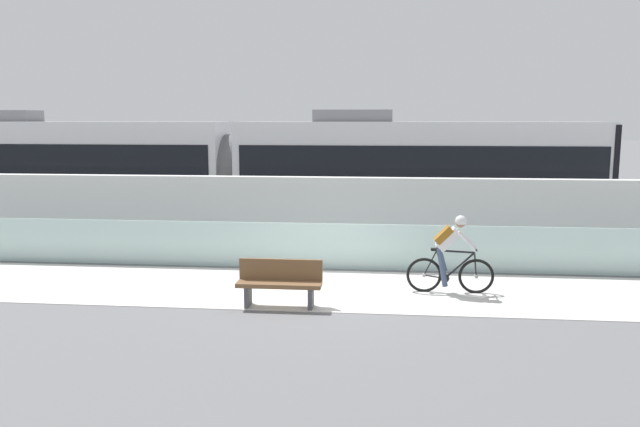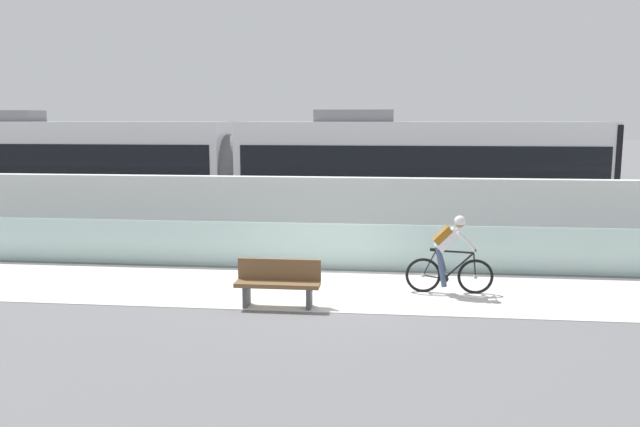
# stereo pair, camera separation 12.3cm
# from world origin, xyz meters

# --- Properties ---
(ground_plane) EXTENTS (200.00, 200.00, 0.00)m
(ground_plane) POSITION_xyz_m (0.00, 0.00, 0.00)
(ground_plane) COLOR slate
(bike_path_deck) EXTENTS (32.00, 3.20, 0.01)m
(bike_path_deck) POSITION_xyz_m (0.00, 0.00, 0.01)
(bike_path_deck) COLOR silver
(bike_path_deck) RESTS_ON ground
(glass_parapet) EXTENTS (32.00, 0.05, 1.09)m
(glass_parapet) POSITION_xyz_m (0.00, 1.85, 0.55)
(glass_parapet) COLOR silver
(glass_parapet) RESTS_ON ground
(concrete_barrier_wall) EXTENTS (32.00, 0.36, 2.02)m
(concrete_barrier_wall) POSITION_xyz_m (0.00, 3.65, 1.01)
(concrete_barrier_wall) COLOR silver
(concrete_barrier_wall) RESTS_ON ground
(tram_rail_near) EXTENTS (32.00, 0.08, 0.01)m
(tram_rail_near) POSITION_xyz_m (0.00, 6.13, 0.00)
(tram_rail_near) COLOR #595654
(tram_rail_near) RESTS_ON ground
(tram_rail_far) EXTENTS (32.00, 0.08, 0.01)m
(tram_rail_far) POSITION_xyz_m (0.00, 7.57, 0.00)
(tram_rail_far) COLOR #595654
(tram_rail_far) RESTS_ON ground
(tram) EXTENTS (22.56, 2.54, 3.81)m
(tram) POSITION_xyz_m (-3.57, 6.85, 1.89)
(tram) COLOR silver
(tram) RESTS_ON ground
(cyclist_on_bike) EXTENTS (1.77, 0.58, 1.61)m
(cyclist_on_bike) POSITION_xyz_m (2.55, -0.00, 0.80)
(cyclist_on_bike) COLOR black
(cyclist_on_bike) RESTS_ON ground
(bench) EXTENTS (1.60, 0.45, 0.89)m
(bench) POSITION_xyz_m (-0.74, -1.29, 0.48)
(bench) COLOR brown
(bench) RESTS_ON ground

